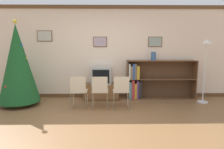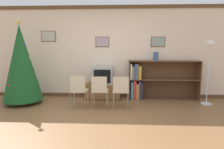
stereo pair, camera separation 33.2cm
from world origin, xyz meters
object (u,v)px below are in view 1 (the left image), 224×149
Objects in this scene: television at (101,75)px; folding_chair_center at (100,90)px; folding_chair_left at (79,90)px; vase at (153,56)px; folding_chair_right at (121,90)px; tv_console at (101,91)px; bookshelf at (149,81)px; standing_lamp at (206,54)px; christmas_tree at (18,64)px.

television is 0.69× the size of folding_chair_center.
folding_chair_left is 2.35m from vase.
television is 0.69× the size of folding_chair_left.
folding_chair_center is 1.00× the size of folding_chair_right.
television is (-0.00, -0.00, 0.47)m from tv_console.
bookshelf is 8.01× the size of vase.
tv_console is 1.07m from folding_chair_right.
standing_lamp is (1.31, -0.39, 0.06)m from vase.
standing_lamp is at bearing -17.88° from bookshelf.
christmas_tree is 4.93m from standing_lamp.
tv_console is 0.58× the size of standing_lamp.
standing_lamp is at bearing 1.84° from christmas_tree.
folding_chair_right is 0.41× the size of bookshelf.
television is at bearing -90.00° from tv_console.
folding_chair_left is (-0.52, -0.90, 0.24)m from tv_console.
christmas_tree is at bearing 170.16° from folding_chair_center.
folding_chair_left is at bearing -155.49° from vase.
bookshelf is (3.51, 0.61, -0.56)m from christmas_tree.
television is 1.07m from folding_chair_right.
bookshelf is at bearing 148.34° from vase.
standing_lamp is at bearing -7.66° from television.
folding_chair_left is at bearing -171.02° from standing_lamp.
folding_chair_left is at bearing -119.97° from tv_console.
folding_chair_right is 1.31m from bookshelf.
christmas_tree is at bearing 172.08° from folding_chair_right.
vase is (0.10, -0.06, 0.73)m from bookshelf.
tv_console is 1.21× the size of folding_chair_center.
christmas_tree reaches higher than tv_console.
tv_console is at bearing 172.29° from standing_lamp.
folding_chair_right is (0.52, 0.00, 0.00)m from folding_chair_center.
tv_console is at bearing 90.00° from television.
christmas_tree reaches higher than folding_chair_center.
christmas_tree is at bearing -171.31° from vase.
folding_chair_left is 1.00× the size of folding_chair_right.
christmas_tree reaches higher than vase.
folding_chair_left is (-0.52, -0.90, -0.23)m from television.
christmas_tree is 2.22m from television.
christmas_tree is 2.74m from folding_chair_right.
tv_console is 1.74× the size of television.
christmas_tree is at bearing 167.03° from folding_chair_left.
tv_console is at bearing -179.47° from vase.
folding_chair_right is at bearing -7.92° from christmas_tree.
christmas_tree is 2.22× the size of tv_console.
standing_lamp is (2.80, 0.53, 0.84)m from folding_chair_center.
folding_chair_left and folding_chair_right have the same top height.
television is at bearing -179.37° from vase.
television is 1.07m from folding_chair_left.
bookshelf is at bearing 27.09° from folding_chair_left.
folding_chair_center is at bearing 180.00° from folding_chair_right.
folding_chair_center is at bearing -169.38° from standing_lamp.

